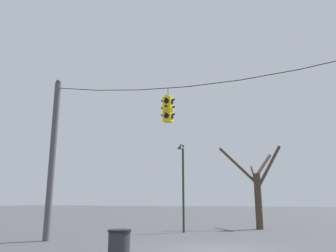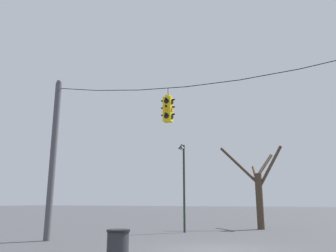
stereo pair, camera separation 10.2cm
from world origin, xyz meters
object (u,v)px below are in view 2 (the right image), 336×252
Objects in this scene: traffic_light_near_left_pole at (168,109)px; street_lamp at (183,172)px; trash_bin at (118,249)px; bare_tree at (258,187)px; utility_pole_left at (53,156)px.

traffic_light_near_left_pole reaches higher than street_lamp.
street_lamp is at bearing 98.55° from trash_bin.
trash_bin is at bearing -86.67° from traffic_light_near_left_pole.
bare_tree is at bearing 47.46° from street_lamp.
bare_tree is 5.44× the size of trash_bin.
street_lamp is at bearing -132.54° from bare_tree.
bare_tree is at bearing 75.80° from traffic_light_near_left_pole.
utility_pole_left reaches higher than trash_bin.
bare_tree reaches higher than street_lamp.
traffic_light_near_left_pole is 6.09m from street_lamp.
traffic_light_near_left_pole is 6.42m from trash_bin.
utility_pole_left is 1.52× the size of street_lamp.
trash_bin is (0.25, -4.22, -4.84)m from traffic_light_near_left_pole.
street_lamp is (4.37, 5.61, -0.39)m from utility_pole_left.
trash_bin is (1.48, -9.83, -2.79)m from street_lamp.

